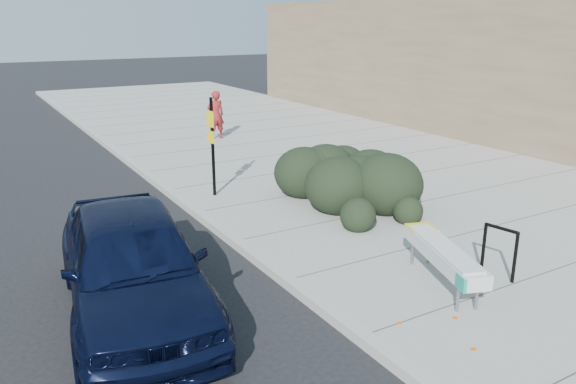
% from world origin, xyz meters
% --- Properties ---
extents(ground, '(120.00, 120.00, 0.00)m').
position_xyz_m(ground, '(0.00, 0.00, 0.00)').
color(ground, black).
rests_on(ground, ground).
extents(sidewalk_near, '(11.20, 50.00, 0.15)m').
position_xyz_m(sidewalk_near, '(5.60, 5.00, 0.07)').
color(sidewalk_near, gray).
rests_on(sidewalk_near, ground).
extents(curb_near, '(0.22, 50.00, 0.17)m').
position_xyz_m(curb_near, '(0.00, 5.00, 0.08)').
color(curb_near, '#9E9E99').
rests_on(curb_near, ground).
extents(bench, '(1.22, 2.26, 0.68)m').
position_xyz_m(bench, '(2.00, -1.42, 0.69)').
color(bench, gray).
rests_on(bench, sidewalk_near).
extents(bike_rack, '(0.17, 0.60, 0.89)m').
position_xyz_m(bike_rack, '(3.03, -1.67, 0.69)').
color(bike_rack, black).
rests_on(bike_rack, sidewalk_near).
extents(sign_post, '(0.11, 0.28, 2.40)m').
position_xyz_m(sign_post, '(0.78, 5.00, 1.52)').
color(sign_post, black).
rests_on(sign_post, sidewalk_near).
extents(hedge, '(3.66, 4.74, 1.59)m').
position_xyz_m(hedge, '(3.34, 3.12, 0.95)').
color(hedge, black).
rests_on(hedge, sidewalk_near).
extents(sedan_navy, '(2.62, 5.12, 1.67)m').
position_xyz_m(sedan_navy, '(-2.46, 0.44, 0.83)').
color(sedan_navy, black).
rests_on(sedan_navy, ground).
extents(pedestrian, '(0.65, 0.44, 1.72)m').
position_xyz_m(pedestrian, '(3.63, 11.36, 1.01)').
color(pedestrian, maroon).
rests_on(pedestrian, sidewalk_near).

